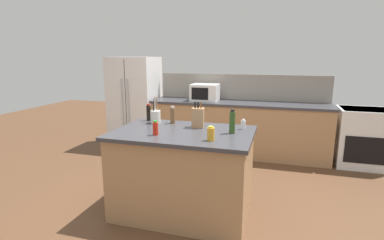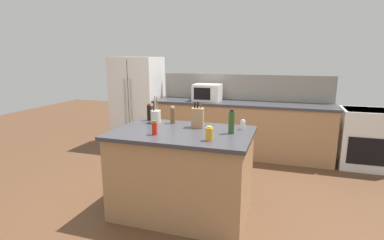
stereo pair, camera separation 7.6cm
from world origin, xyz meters
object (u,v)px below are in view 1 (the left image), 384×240
refrigerator (135,102)px  olive_oil_bottle (232,122)px  range_oven (362,137)px  soy_sauce_bottle (149,113)px  microwave (205,92)px  hot_sauce_bottle (155,128)px  utensil_crock (155,116)px  salt_shaker (243,125)px  knife_block (198,118)px  honey_jar (211,134)px  pepper_grinder (173,115)px

refrigerator → olive_oil_bottle: size_ratio=6.72×
range_oven → soy_sauce_bottle: (-2.84, -1.81, 0.57)m
microwave → hot_sauce_bottle: bearing=-87.9°
utensil_crock → soy_sauce_bottle: bearing=142.3°
soy_sauce_bottle → refrigerator: bearing=121.6°
salt_shaker → hot_sauce_bottle: hot_sauce_bottle is taller
refrigerator → salt_shaker: (2.32, -1.98, 0.14)m
knife_block → soy_sauce_bottle: size_ratio=1.38×
microwave → hot_sauce_bottle: size_ratio=3.20×
salt_shaker → soy_sauce_bottle: size_ratio=0.53×
refrigerator → microwave: size_ratio=3.61×
microwave → soy_sauce_bottle: 1.83m
microwave → salt_shaker: 2.14m
honey_jar → utensil_crock: bearing=145.7°
microwave → utensil_crock: bearing=-93.9°
knife_block → soy_sauce_bottle: 0.71m
refrigerator → hot_sauce_bottle: bearing=-58.8°
pepper_grinder → salt_shaker: bearing=-3.7°
knife_block → refrigerator: bearing=125.1°
pepper_grinder → olive_oil_bottle: bearing=-19.1°
refrigerator → utensil_crock: 2.35m
salt_shaker → olive_oil_bottle: size_ratio=0.44×
salt_shaker → pepper_grinder: bearing=176.3°
refrigerator → honey_jar: size_ratio=12.17×
utensil_crock → soy_sauce_bottle: 0.17m
microwave → utensil_crock: (-0.13, -1.91, -0.07)m
refrigerator → range_oven: refrigerator is taller
microwave → soy_sauce_bottle: (-0.27, -1.81, -0.05)m
range_oven → olive_oil_bottle: 2.82m
refrigerator → pepper_grinder: size_ratio=8.24×
refrigerator → range_oven: 4.00m
range_oven → pepper_grinder: pepper_grinder is taller
utensil_crock → salt_shaker: utensil_crock is taller
utensil_crock → range_oven: bearing=35.3°
range_oven → honey_jar: size_ratio=6.57×
range_oven → honey_jar: 3.15m
microwave → utensil_crock: utensil_crock is taller
range_oven → salt_shaker: (-1.66, -1.93, 0.53)m
salt_shaker → olive_oil_bottle: 0.23m
refrigerator → salt_shaker: bearing=-40.4°
range_oven → olive_oil_bottle: size_ratio=3.63×
microwave → honey_jar: microwave is taller
salt_shaker → microwave: bearing=115.4°
refrigerator → utensil_crock: bearing=-56.9°
knife_block → soy_sauce_bottle: bearing=158.7°
olive_oil_bottle → soy_sauce_bottle: size_ratio=1.20×
refrigerator → salt_shaker: 3.05m
range_oven → olive_oil_bottle: (-1.75, -2.13, 0.59)m
range_oven → utensil_crock: utensil_crock is taller
range_oven → honey_jar: bearing=-127.6°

